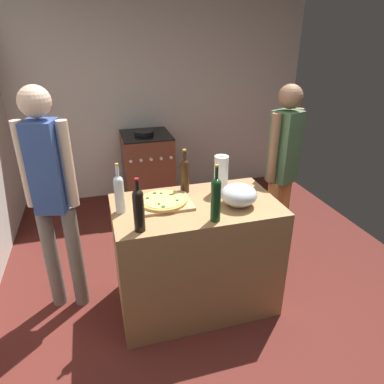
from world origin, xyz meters
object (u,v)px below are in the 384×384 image
object	(u,v)px
pizza	(163,200)
paper_towel_roll	(221,174)
wine_bottle_clear	(185,174)
wine_bottle_dark	(139,208)
wine_bottle_amber	(216,198)
stove	(148,169)
person_in_stripes	(51,192)
person_in_red	(282,167)
wine_bottle_green	(119,192)
mixing_bowl	(239,195)

from	to	relation	value
pizza	paper_towel_roll	world-z (taller)	paper_towel_roll
wine_bottle_clear	wine_bottle_dark	bearing A→B (deg)	-130.98
wine_bottle_dark	wine_bottle_amber	size ratio (longest dim) A/B	0.91
pizza	stove	size ratio (longest dim) A/B	0.36
person_in_stripes	person_in_red	bearing A→B (deg)	3.29
wine_bottle_amber	paper_towel_roll	bearing A→B (deg)	65.35
paper_towel_roll	stove	distance (m)	1.91
paper_towel_roll	wine_bottle_green	distance (m)	0.79
pizza	person_in_red	size ratio (longest dim) A/B	0.21
paper_towel_roll	person_in_stripes	distance (m)	1.24
mixing_bowl	person_in_stripes	bearing A→B (deg)	163.94
stove	person_in_red	size ratio (longest dim) A/B	0.57
paper_towel_roll	wine_bottle_dark	xyz separation A→B (m)	(-0.69, -0.41, 0.01)
mixing_bowl	person_in_stripes	world-z (taller)	person_in_stripes
stove	wine_bottle_green	bearing A→B (deg)	-104.08
wine_bottle_dark	person_in_stripes	bearing A→B (deg)	136.21
wine_bottle_amber	person_in_red	bearing A→B (deg)	37.00
wine_bottle_dark	paper_towel_roll	bearing A→B (deg)	30.77
mixing_bowl	wine_bottle_green	bearing A→B (deg)	171.12
pizza	mixing_bowl	distance (m)	0.54
person_in_red	stove	bearing A→B (deg)	121.36
pizza	paper_towel_roll	bearing A→B (deg)	11.02
stove	wine_bottle_clear	bearing A→B (deg)	-89.03
wine_bottle_green	stove	size ratio (longest dim) A/B	0.37
wine_bottle_clear	wine_bottle_green	size ratio (longest dim) A/B	0.97
mixing_bowl	wine_bottle_clear	distance (m)	0.45
mixing_bowl	person_in_red	distance (m)	0.78
mixing_bowl	wine_bottle_clear	world-z (taller)	wine_bottle_clear
wine_bottle_clear	person_in_stripes	bearing A→B (deg)	177.58
wine_bottle_amber	person_in_stripes	bearing A→B (deg)	152.84
stove	person_in_stripes	distance (m)	1.99
person_in_stripes	stove	bearing A→B (deg)	60.85
wine_bottle_clear	person_in_stripes	world-z (taller)	person_in_stripes
paper_towel_roll	wine_bottle_clear	size ratio (longest dim) A/B	0.85
pizza	wine_bottle_clear	world-z (taller)	wine_bottle_clear
person_in_red	person_in_stripes	bearing A→B (deg)	-176.71
wine_bottle_green	paper_towel_roll	bearing A→B (deg)	9.09
wine_bottle_amber	pizza	bearing A→B (deg)	130.65
wine_bottle_dark	person_in_red	bearing A→B (deg)	25.15
mixing_bowl	person_in_red	world-z (taller)	person_in_red
wine_bottle_dark	person_in_stripes	distance (m)	0.76
wine_bottle_dark	stove	distance (m)	2.31
wine_bottle_green	person_in_red	xyz separation A→B (m)	(1.44, 0.35, -0.09)
mixing_bowl	person_in_red	xyz separation A→B (m)	(0.62, 0.48, -0.03)
pizza	person_in_red	xyz separation A→B (m)	(1.13, 0.32, 0.02)
pizza	mixing_bowl	size ratio (longest dim) A/B	1.31
paper_towel_roll	wine_bottle_clear	bearing A→B (deg)	164.55
mixing_bowl	wine_bottle_amber	xyz separation A→B (m)	(-0.23, -0.17, 0.08)
pizza	mixing_bowl	xyz separation A→B (m)	(0.52, -0.16, 0.05)
pizza	paper_towel_roll	distance (m)	0.49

